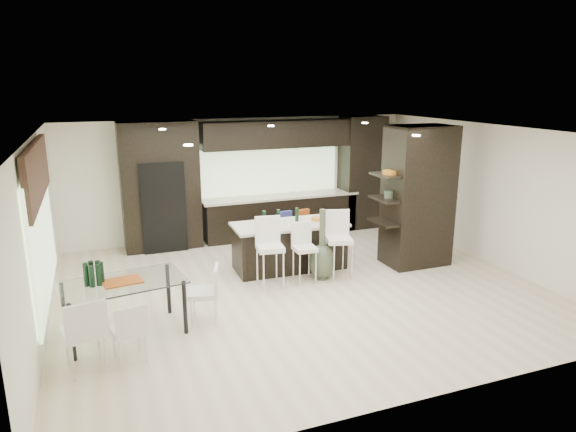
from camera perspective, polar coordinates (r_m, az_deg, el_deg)
name	(u,v)px	position (r m, az deg, el deg)	size (l,w,h in m)	color
ground	(300,288)	(9.02, 1.37, -7.99)	(8.00, 8.00, 0.00)	beige
back_wall	(243,178)	(11.83, -5.03, 4.25)	(8.00, 0.02, 2.70)	white
left_wall	(38,238)	(8.03, -26.04, -2.20)	(0.02, 7.00, 2.70)	white
right_wall	(491,195)	(10.73, 21.61, 2.20)	(0.02, 7.00, 2.70)	white
ceiling	(301,132)	(8.36, 1.49, 9.35)	(8.00, 7.00, 0.02)	white
window_left	(42,234)	(8.22, -25.66, -1.80)	(0.04, 3.20, 1.90)	#B2D199
window_back	(268,168)	(11.94, -2.22, 5.36)	(3.40, 0.04, 1.20)	#B2D199
stone_accent	(37,172)	(8.03, -26.15, 4.40)	(0.08, 3.00, 0.80)	brown
ceiling_spots	(296,132)	(8.60, 0.84, 9.36)	(4.00, 3.00, 0.02)	white
back_cabinetry	(268,179)	(11.67, -2.22, 4.15)	(6.80, 0.68, 2.70)	black
refrigerator	(162,205)	(11.18, -13.84, 1.18)	(0.90, 0.68, 1.90)	black
partition_column	(418,196)	(10.17, 14.24, 2.14)	(1.20, 0.80, 2.70)	black
kitchen_island	(289,246)	(9.80, 0.16, -3.34)	(2.14, 0.92, 0.89)	black
stool_left	(270,260)	(8.88, -1.99, -4.92)	(0.44, 0.44, 1.00)	white
stool_mid	(305,259)	(9.15, 1.86, -4.78)	(0.38, 0.38, 0.86)	white
stool_right	(339,252)	(9.36, 5.65, -3.95)	(0.44, 0.44, 1.00)	white
bench	(299,236)	(11.17, 1.28, -2.24)	(1.19, 0.46, 0.46)	black
floor_vase	(322,244)	(9.24, 3.81, -3.17)	(0.48, 0.48, 1.30)	#3E4A35
dining_table	(125,308)	(7.65, -17.70, -9.77)	(1.65, 0.93, 0.80)	white
chair_near	(129,334)	(6.99, -17.28, -12.37)	(0.41, 0.41, 0.75)	white
chair_far	(85,337)	(6.92, -21.66, -12.35)	(0.49, 0.49, 0.90)	white
chair_end	(204,297)	(7.77, -9.34, -8.85)	(0.43, 0.43, 0.80)	white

